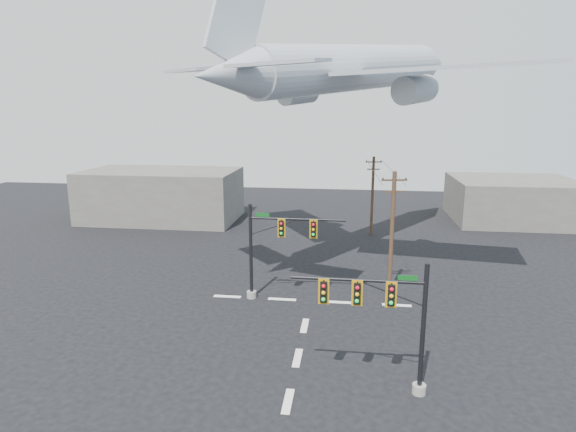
# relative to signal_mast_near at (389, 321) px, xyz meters

# --- Properties ---
(ground) EXTENTS (120.00, 120.00, 0.00)m
(ground) POSITION_rel_signal_mast_near_xyz_m (-4.56, -1.40, -3.68)
(ground) COLOR black
(ground) RESTS_ON ground
(lane_markings) EXTENTS (14.00, 21.20, 0.01)m
(lane_markings) POSITION_rel_signal_mast_near_xyz_m (-4.56, 3.94, -3.67)
(lane_markings) COLOR white
(lane_markings) RESTS_ON ground
(signal_mast_near) EXTENTS (6.48, 0.72, 6.50)m
(signal_mast_near) POSITION_rel_signal_mast_near_xyz_m (0.00, 0.00, 0.00)
(signal_mast_near) COLOR gray
(signal_mast_near) RESTS_ON ground
(signal_mast_far) EXTENTS (6.94, 0.76, 6.87)m
(signal_mast_far) POSITION_rel_signal_mast_near_xyz_m (-7.34, 10.58, 0.02)
(signal_mast_far) COLOR gray
(signal_mast_far) RESTS_ON ground
(utility_pole_a) EXTENTS (1.80, 0.47, 9.04)m
(utility_pole_a) POSITION_rel_signal_mast_near_xyz_m (1.02, 12.43, 1.05)
(utility_pole_a) COLOR #4E3321
(utility_pole_a) RESTS_ON ground
(utility_pole_b) EXTENTS (1.70, 0.28, 8.38)m
(utility_pole_b) POSITION_rel_signal_mast_near_xyz_m (0.34, 29.44, 0.70)
(utility_pole_b) COLOR #4E3321
(utility_pole_b) RESTS_ON ground
(power_lines) EXTENTS (2.27, 17.01, 0.03)m
(power_lines) POSITION_rel_signal_mast_near_xyz_m (0.68, 20.93, 4.40)
(power_lines) COLOR black
(airliner) EXTENTS (27.13, 29.97, 8.62)m
(airliner) POSITION_rel_signal_mast_near_xyz_m (-1.95, 19.94, 12.69)
(airliner) COLOR #A5AAB1
(building_left) EXTENTS (18.00, 10.00, 6.00)m
(building_left) POSITION_rel_signal_mast_near_xyz_m (-24.56, 33.60, -0.68)
(building_left) COLOR #67635A
(building_left) RESTS_ON ground
(building_right) EXTENTS (14.00, 12.00, 5.00)m
(building_right) POSITION_rel_signal_mast_near_xyz_m (17.44, 38.60, -1.18)
(building_right) COLOR #67635A
(building_right) RESTS_ON ground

